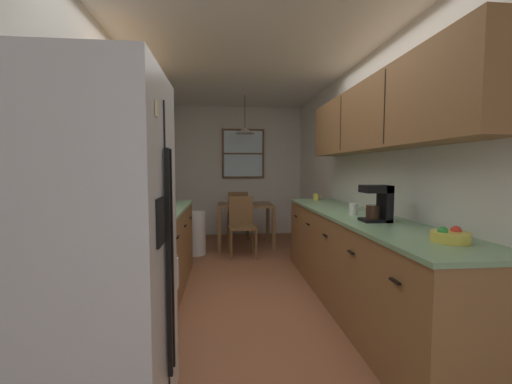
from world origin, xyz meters
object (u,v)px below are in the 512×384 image
(storage_canister, at_px, (140,206))
(coffee_maker, at_px, (379,202))
(dining_chair_near, at_px, (242,223))
(mug_spare, at_px, (316,197))
(trash_bin, at_px, (196,233))
(mug_by_coffeemaker, at_px, (354,209))
(dining_table, at_px, (245,211))
(dining_chair_far, at_px, (238,213))
(fruit_bowl, at_px, (450,236))
(microwave_over_range, at_px, (101,115))
(stove_range, at_px, (123,288))
(refrigerator, at_px, (91,254))

(storage_canister, xyz_separation_m, coffee_maker, (1.99, -0.42, 0.06))
(dining_chair_near, xyz_separation_m, mug_spare, (0.99, -0.58, 0.44))
(mug_spare, bearing_deg, dining_chair_near, 149.56)
(trash_bin, distance_m, mug_by_coffeemaker, 2.76)
(dining_table, xyz_separation_m, dining_chair_near, (-0.09, -0.59, -0.11))
(dining_chair_far, relative_size, trash_bin, 1.35)
(fruit_bowl, bearing_deg, storage_canister, 150.32)
(trash_bin, distance_m, storage_canister, 2.23)
(microwave_over_range, bearing_deg, trash_bin, 81.30)
(dining_chair_near, height_order, dining_chair_far, same)
(stove_range, height_order, coffee_maker, coffee_maker)
(dining_table, relative_size, dining_chair_near, 1.04)
(microwave_over_range, distance_m, mug_spare, 2.97)
(mug_by_coffeemaker, bearing_deg, dining_chair_near, 115.25)
(dining_chair_far, bearing_deg, dining_chair_near, -89.98)
(storage_canister, height_order, fruit_bowl, storage_canister)
(dining_chair_far, height_order, storage_canister, storage_canister)
(mug_by_coffeemaker, xyz_separation_m, mug_spare, (0.05, 1.41, -0.01))
(microwave_over_range, bearing_deg, refrigerator, -75.88)
(storage_canister, distance_m, mug_spare, 2.43)
(mug_by_coffeemaker, bearing_deg, coffee_maker, -83.40)
(fruit_bowl, bearing_deg, dining_chair_far, 103.71)
(mug_spare, distance_m, fruit_bowl, 2.56)
(dining_chair_near, relative_size, fruit_bowl, 4.18)
(dining_chair_near, xyz_separation_m, fruit_bowl, (1.05, -3.15, 0.44))
(refrigerator, bearing_deg, microwave_over_range, 104.12)
(coffee_maker, bearing_deg, microwave_over_range, -176.14)
(microwave_over_range, relative_size, mug_by_coffeemaker, 4.94)
(dining_chair_far, bearing_deg, storage_canister, -107.72)
(refrigerator, distance_m, fruit_bowl, 1.99)
(dining_chair_near, height_order, mug_by_coffeemaker, mug_by_coffeemaker)
(dining_table, height_order, mug_spare, mug_spare)
(dining_chair_near, relative_size, storage_canister, 4.60)
(dining_chair_far, bearing_deg, microwave_over_range, -106.71)
(dining_table, relative_size, storage_canister, 4.76)
(dining_table, bearing_deg, trash_bin, -150.24)
(trash_bin, bearing_deg, mug_spare, -22.79)
(refrigerator, height_order, dining_chair_far, refrigerator)
(dining_chair_far, relative_size, coffee_maker, 3.03)
(trash_bin, xyz_separation_m, fruit_bowl, (1.76, -3.28, 0.60))
(storage_canister, xyz_separation_m, mug_spare, (2.00, 1.39, -0.05))
(mug_spare, xyz_separation_m, fruit_bowl, (0.06, -2.56, -0.01))
(dining_table, bearing_deg, fruit_bowl, -75.58)
(stove_range, xyz_separation_m, microwave_over_range, (-0.11, 0.00, 1.23))
(microwave_over_range, bearing_deg, dining_chair_near, 66.27)
(dining_chair_near, distance_m, storage_canister, 2.27)
(storage_canister, bearing_deg, mug_spare, 34.84)
(microwave_over_range, height_order, mug_spare, microwave_over_range)
(dining_chair_far, distance_m, trash_bin, 1.27)
(refrigerator, bearing_deg, mug_spare, 54.06)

